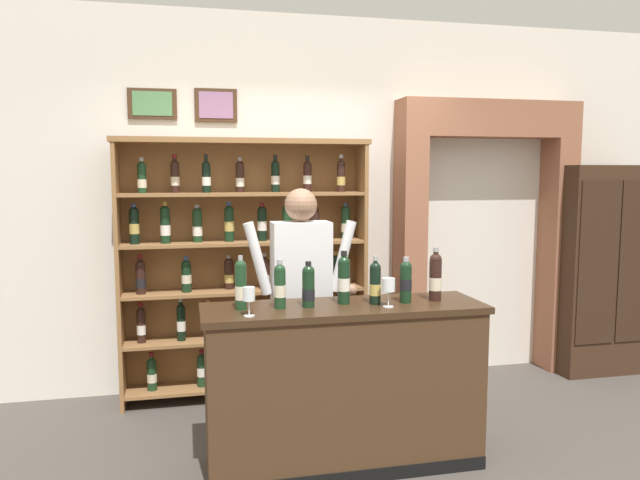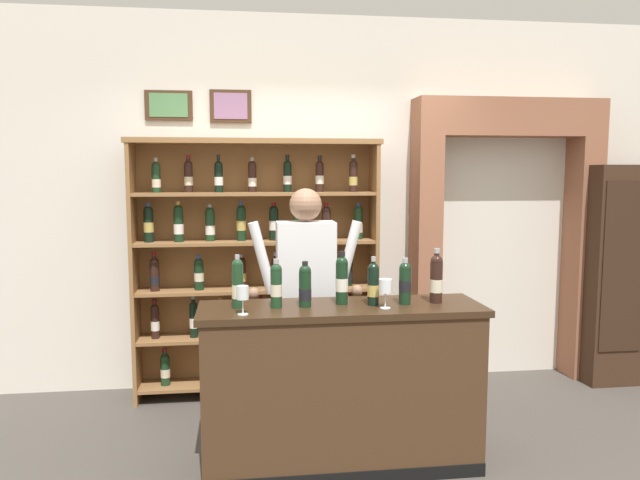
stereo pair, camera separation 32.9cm
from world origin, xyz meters
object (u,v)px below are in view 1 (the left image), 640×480
at_px(tasting_bottle_prosecco, 344,279).
at_px(side_cabinet, 600,269).
at_px(tasting_bottle_riserva, 406,281).
at_px(wine_glass_center, 388,286).
at_px(shopkeeper, 301,282).
at_px(tasting_bottle_rosso, 375,283).
at_px(wine_glass_right, 249,295).
at_px(tasting_bottle_brunello, 435,276).
at_px(tasting_counter, 344,386).
at_px(tasting_bottle_grappa, 280,285).
at_px(wine_shelf, 244,262).
at_px(tasting_bottle_super_tuscan, 241,285).
at_px(tasting_bottle_chianti, 308,286).

bearing_deg(tasting_bottle_prosecco, side_cabinet, 23.84).
distance_m(tasting_bottle_riserva, wine_glass_center, 0.17).
xyz_separation_m(shopkeeper, tasting_bottle_rosso, (0.34, -0.58, 0.09)).
relative_size(wine_glass_center, wine_glass_right, 1.06).
bearing_deg(tasting_bottle_brunello, tasting_counter, -179.09).
distance_m(shopkeeper, tasting_bottle_riserva, 0.80).
xyz_separation_m(tasting_counter, tasting_bottle_grappa, (-0.38, 0.00, 0.63)).
bearing_deg(tasting_bottle_rosso, tasting_bottle_brunello, 2.28).
bearing_deg(tasting_bottle_rosso, side_cabinet, 26.29).
xyz_separation_m(wine_shelf, tasting_bottle_riserva, (0.85, -1.29, 0.04)).
relative_size(tasting_bottle_rosso, tasting_bottle_riserva, 1.04).
bearing_deg(tasting_bottle_grappa, side_cabinet, 21.77).
xyz_separation_m(tasting_bottle_grappa, tasting_bottle_prosecco, (0.39, 0.04, 0.02)).
distance_m(shopkeeper, tasting_bottle_super_tuscan, 0.73).
height_order(tasting_bottle_prosecco, tasting_bottle_brunello, tasting_bottle_brunello).
bearing_deg(wine_glass_center, tasting_bottle_prosecco, 147.29).
bearing_deg(tasting_bottle_prosecco, tasting_bottle_chianti, -168.56).
distance_m(tasting_bottle_riserva, tasting_bottle_brunello, 0.20).
bearing_deg(side_cabinet, tasting_bottle_riserva, -151.79).
height_order(wine_shelf, tasting_bottle_riserva, wine_shelf).
bearing_deg(tasting_bottle_brunello, wine_shelf, 129.36).
xyz_separation_m(tasting_bottle_riserva, tasting_bottle_brunello, (0.20, 0.02, 0.02)).
bearing_deg(tasting_bottle_prosecco, wine_shelf, 110.91).
distance_m(tasting_bottle_rosso, wine_glass_center, 0.11).
bearing_deg(tasting_bottle_prosecco, tasting_bottle_super_tuscan, -177.85).
bearing_deg(wine_glass_right, tasting_bottle_chianti, 22.86).
distance_m(tasting_counter, tasting_bottle_brunello, 0.87).
bearing_deg(tasting_bottle_super_tuscan, shopkeeper, 50.54).
height_order(side_cabinet, tasting_counter, side_cabinet).
height_order(tasting_bottle_rosso, tasting_bottle_riserva, tasting_bottle_rosso).
height_order(tasting_bottle_grappa, tasting_bottle_riserva, tasting_bottle_grappa).
bearing_deg(tasting_bottle_riserva, wine_shelf, 123.21).
distance_m(wine_shelf, tasting_bottle_grappa, 1.29).
relative_size(side_cabinet, wine_glass_right, 11.30).
bearing_deg(side_cabinet, wine_shelf, 178.98).
bearing_deg(tasting_counter, tasting_bottle_riserva, -1.32).
distance_m(shopkeeper, tasting_bottle_grappa, 0.63).
xyz_separation_m(shopkeeper, tasting_bottle_brunello, (0.73, -0.57, 0.11)).
height_order(tasting_bottle_super_tuscan, wine_glass_right, tasting_bottle_super_tuscan).
height_order(shopkeeper, tasting_bottle_prosecco, shopkeeper).
height_order(tasting_bottle_super_tuscan, tasting_bottle_rosso, tasting_bottle_super_tuscan).
bearing_deg(shopkeeper, tasting_bottle_brunello, -37.89).
distance_m(tasting_bottle_chianti, tasting_bottle_rosso, 0.41).
bearing_deg(tasting_bottle_grappa, shopkeeper, 67.80).
distance_m(tasting_bottle_riserva, wine_glass_right, 0.97).
relative_size(tasting_bottle_prosecco, tasting_bottle_brunello, 0.96).
bearing_deg(tasting_bottle_rosso, wine_glass_right, -169.10).
bearing_deg(tasting_bottle_prosecco, tasting_bottle_grappa, -173.79).
distance_m(tasting_bottle_grappa, tasting_bottle_riserva, 0.77).
distance_m(tasting_bottle_grappa, wine_glass_center, 0.63).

